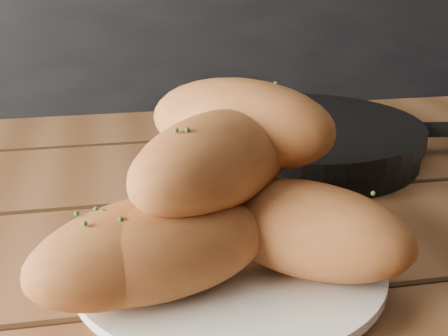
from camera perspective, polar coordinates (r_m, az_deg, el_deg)
counter at (r=2.04m, az=4.17°, el=4.65°), size 2.80×0.60×0.90m
table at (r=0.66m, az=13.62°, el=-12.39°), size 1.65×0.91×0.75m
plate at (r=0.51m, az=0.44°, el=-9.34°), size 0.25×0.25×0.02m
bread_rolls at (r=0.47m, az=-1.09°, el=-2.98°), size 0.31×0.26×0.14m
skillet at (r=0.78m, az=7.24°, el=2.63°), size 0.43×0.30×0.05m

